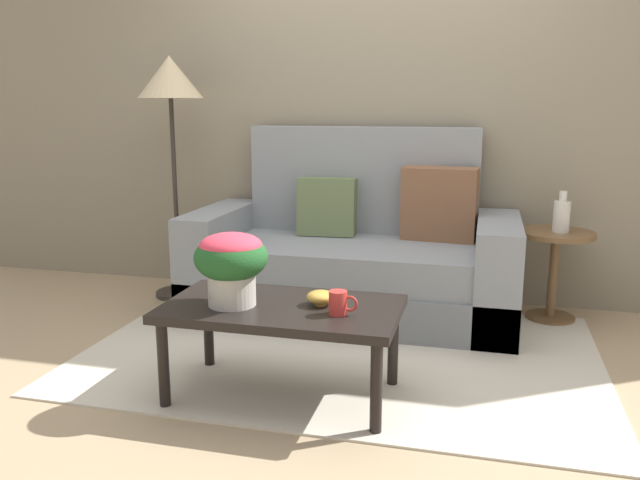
{
  "coord_description": "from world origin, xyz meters",
  "views": [
    {
      "loc": [
        0.7,
        -3.09,
        1.3
      ],
      "look_at": [
        -0.12,
        0.1,
        0.6
      ],
      "focal_mm": 36.33,
      "sensor_mm": 36.0,
      "label": 1
    }
  ],
  "objects": [
    {
      "name": "ground_plane",
      "position": [
        0.0,
        0.0,
        0.0
      ],
      "size": [
        14.0,
        14.0,
        0.0
      ],
      "primitive_type": "plane",
      "color": "tan"
    },
    {
      "name": "wall_back",
      "position": [
        0.0,
        1.25,
        1.48
      ],
      "size": [
        6.4,
        0.12,
        2.96
      ],
      "primitive_type": "cube",
      "color": "gray",
      "rests_on": "ground"
    },
    {
      "name": "potted_plant",
      "position": [
        -0.35,
        -0.55,
        0.63
      ],
      "size": [
        0.32,
        0.32,
        0.32
      ],
      "color": "#B7B2A8",
      "rests_on": "coffee_table"
    },
    {
      "name": "table_vase",
      "position": [
        1.14,
        0.9,
        0.65
      ],
      "size": [
        0.1,
        0.1,
        0.24
      ],
      "color": "silver",
      "rests_on": "side_table"
    },
    {
      "name": "side_table",
      "position": [
        1.12,
        0.92,
        0.38
      ],
      "size": [
        0.45,
        0.45,
        0.55
      ],
      "color": "brown",
      "rests_on": "ground"
    },
    {
      "name": "couch",
      "position": [
        -0.07,
        0.77,
        0.34
      ],
      "size": [
        1.98,
        0.9,
        1.15
      ],
      "color": "slate",
      "rests_on": "ground"
    },
    {
      "name": "snack_bowl",
      "position": [
        0.02,
        -0.46,
        0.47
      ],
      "size": [
        0.13,
        0.13,
        0.07
      ],
      "color": "gold",
      "rests_on": "coffee_table"
    },
    {
      "name": "coffee_mug",
      "position": [
        0.13,
        -0.56,
        0.48
      ],
      "size": [
        0.12,
        0.08,
        0.1
      ],
      "color": "red",
      "rests_on": "coffee_table"
    },
    {
      "name": "area_rug",
      "position": [
        0.0,
        0.07,
        0.01
      ],
      "size": [
        2.65,
        1.78,
        0.01
      ],
      "primitive_type": "cube",
      "color": "beige",
      "rests_on": "ground"
    },
    {
      "name": "floor_lamp",
      "position": [
        -1.31,
        0.82,
        1.36
      ],
      "size": [
        0.42,
        0.42,
        1.6
      ],
      "color": "#2D2823",
      "rests_on": "ground"
    },
    {
      "name": "coffee_table",
      "position": [
        -0.14,
        -0.5,
        0.38
      ],
      "size": [
        1.03,
        0.58,
        0.43
      ],
      "color": "black",
      "rests_on": "ground"
    }
  ]
}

